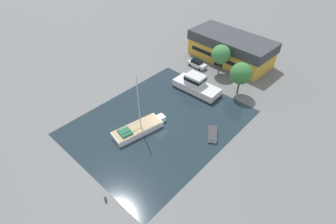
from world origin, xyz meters
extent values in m
plane|color=slate|center=(0.00, 0.00, 0.00)|extent=(440.00, 440.00, 0.00)
cube|color=#1E2D38|center=(0.00, 0.00, 0.00)|extent=(23.50, 29.80, 0.01)
cube|color=gold|center=(-3.34, 27.80, 1.86)|extent=(19.35, 9.67, 3.72)
cube|color=#383D42|center=(-3.34, 27.80, 4.86)|extent=(19.93, 9.96, 2.29)
cube|color=black|center=(-3.52, 23.34, 1.30)|extent=(2.28, 0.15, 2.60)
cube|color=black|center=(-3.52, 23.35, 2.05)|extent=(16.13, 0.71, 0.93)
cylinder|color=brown|center=(-1.67, 20.79, 1.57)|extent=(0.25, 0.25, 3.14)
sphere|color=#428447|center=(-1.67, 20.79, 4.68)|extent=(4.12, 4.12, 4.12)
cylinder|color=brown|center=(5.55, 16.83, 1.60)|extent=(0.35, 0.35, 3.19)
sphere|color=#387A3D|center=(5.55, 16.83, 4.77)|extent=(4.20, 4.20, 4.20)
cube|color=silver|center=(-6.92, 19.72, 0.68)|extent=(4.58, 1.81, 0.81)
cube|color=black|center=(-7.10, 19.72, 1.42)|extent=(2.39, 1.57, 0.67)
cube|color=black|center=(-5.91, 19.70, 1.39)|extent=(0.06, 1.39, 0.54)
cylinder|color=black|center=(-5.49, 20.46, 0.30)|extent=(0.60, 0.21, 0.60)
cylinder|color=black|center=(-5.52, 18.93, 0.30)|extent=(0.60, 0.21, 0.60)
cylinder|color=black|center=(-8.32, 20.51, 0.30)|extent=(0.60, 0.21, 0.60)
cylinder|color=black|center=(-8.34, 18.97, 0.30)|extent=(0.60, 0.21, 0.60)
cube|color=white|center=(-1.10, -4.19, 0.51)|extent=(4.68, 8.95, 1.01)
cube|color=white|center=(-0.16, 0.58, 0.51)|extent=(1.60, 1.45, 1.01)
cube|color=tan|center=(-1.10, -4.19, 1.05)|extent=(4.50, 8.60, 0.08)
cylinder|color=silver|center=(-0.97, -3.56, 6.04)|extent=(0.16, 0.16, 9.89)
cylinder|color=silver|center=(-1.34, -5.44, 2.19)|extent=(0.86, 3.78, 0.12)
cube|color=#236647|center=(-1.55, -6.48, 1.24)|extent=(2.49, 2.26, 0.30)
cube|color=silver|center=(-1.10, 12.01, 0.81)|extent=(9.80, 4.09, 1.61)
cube|color=black|center=(-1.10, 12.01, 0.15)|extent=(9.90, 4.17, 0.18)
cube|color=silver|center=(-1.59, 11.99, 2.58)|extent=(3.76, 2.85, 1.93)
cube|color=black|center=(-1.59, 11.99, 2.77)|extent=(3.84, 2.92, 0.62)
cube|color=silver|center=(8.78, 3.67, 0.29)|extent=(3.10, 3.69, 0.56)
cube|color=#333338|center=(8.78, 3.67, 0.61)|extent=(3.25, 3.85, 0.08)
cylinder|color=#47474C|center=(5.45, -15.86, 0.29)|extent=(0.29, 0.29, 0.59)
sphere|color=#47474C|center=(5.45, -15.86, 0.67)|extent=(0.32, 0.32, 0.32)
camera|label=1|loc=(24.35, -24.23, 31.28)|focal=28.00mm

